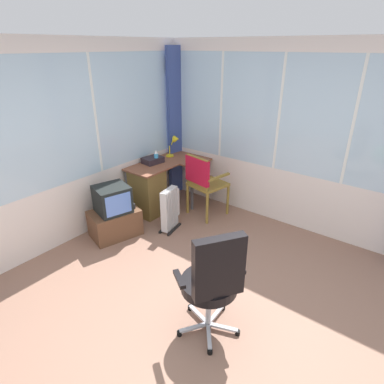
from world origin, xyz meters
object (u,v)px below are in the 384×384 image
at_px(desk, 150,189).
at_px(tv_on_stand, 114,214).
at_px(spray_bottle, 156,157).
at_px(wooden_armchair, 202,178).
at_px(tv_remote, 194,158).
at_px(office_chair, 213,279).
at_px(space_heater, 170,209).
at_px(paper_tray, 153,160).
at_px(desk_lamp, 175,143).

distance_m(desk, tv_on_stand, 0.80).
relative_size(spray_bottle, wooden_armchair, 0.22).
xyz_separation_m(tv_remote, office_chair, (-2.11, -1.82, -0.11)).
bearing_deg(wooden_armchair, space_heater, 167.27).
xyz_separation_m(tv_remote, tv_on_stand, (-1.52, 0.19, -0.43)).
bearing_deg(spray_bottle, office_chair, -126.45).
height_order(desk, paper_tray, paper_tray).
bearing_deg(tv_on_stand, space_heater, -39.65).
distance_m(desk_lamp, office_chair, 3.01).
xyz_separation_m(wooden_armchair, office_chair, (-1.75, -1.40, 0.01)).
distance_m(tv_remote, spray_bottle, 0.62).
bearing_deg(office_chair, tv_on_stand, 73.76).
relative_size(desk, tv_remote, 8.22).
xyz_separation_m(paper_tray, tv_on_stand, (-0.99, -0.20, -0.46)).
bearing_deg(paper_tray, wooden_armchair, -77.83).
height_order(paper_tray, wooden_armchair, wooden_armchair).
xyz_separation_m(tv_remote, wooden_armchair, (-0.36, -0.43, -0.12)).
relative_size(paper_tray, office_chair, 0.27).
height_order(office_chair, tv_on_stand, office_chair).
distance_m(spray_bottle, tv_on_stand, 1.14).
bearing_deg(tv_remote, wooden_armchair, -104.75).
distance_m(desk_lamp, space_heater, 1.26).
bearing_deg(wooden_armchair, tv_on_stand, 151.91).
bearing_deg(tv_remote, desk, -176.37).
relative_size(spray_bottle, office_chair, 0.20).
bearing_deg(desk_lamp, spray_bottle, -177.96).
xyz_separation_m(spray_bottle, office_chair, (-1.59, -2.16, -0.21)).
relative_size(spray_bottle, tv_on_stand, 0.29).
distance_m(desk_lamp, tv_remote, 0.41).
xyz_separation_m(desk_lamp, tv_remote, (0.05, -0.35, -0.21)).
height_order(desk_lamp, office_chair, office_chair).
relative_size(tv_remote, office_chair, 0.14).
bearing_deg(desk, space_heater, -107.92).
height_order(desk, tv_remote, tv_remote).
bearing_deg(desk_lamp, office_chair, -133.43).
relative_size(paper_tray, wooden_armchair, 0.31).
height_order(desk, tv_on_stand, desk).
relative_size(desk, paper_tray, 4.11).
bearing_deg(paper_tray, desk_lamp, -5.43).
bearing_deg(desk, office_chair, -123.02).
xyz_separation_m(desk, spray_bottle, (0.22, 0.04, 0.45)).
bearing_deg(space_heater, tv_on_stand, 140.35).
distance_m(spray_bottle, office_chair, 2.69).
bearing_deg(desk_lamp, paper_tray, 174.57).
bearing_deg(office_chair, wooden_armchair, 38.53).
bearing_deg(paper_tray, spray_bottle, -75.41).
height_order(office_chair, space_heater, office_chair).
relative_size(desk_lamp, tv_on_stand, 0.46).
distance_m(tv_on_stand, space_heater, 0.77).
distance_m(spray_bottle, space_heater, 0.92).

